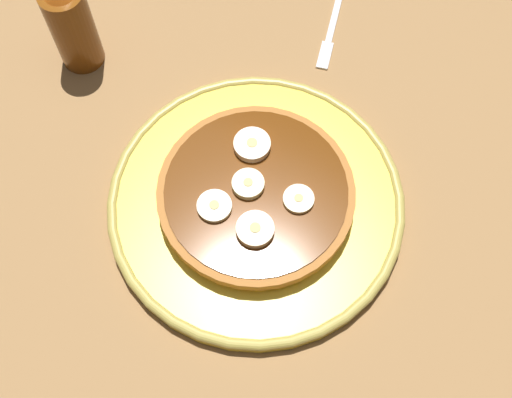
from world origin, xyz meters
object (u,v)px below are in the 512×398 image
Objects in this scene: banana_slice_1 at (252,145)px; banana_slice_4 at (298,199)px; banana_slice_3 at (255,230)px; fork at (332,26)px; syrup_bottle at (71,23)px; banana_slice_0 at (245,188)px; banana_slice_2 at (214,206)px; plate at (256,203)px; pancake_stack at (257,196)px.

banana_slice_1 is 6.91cm from banana_slice_4.
fork is at bearing -75.97° from banana_slice_3.
banana_slice_4 is at bearing 172.44° from syrup_bottle.
banana_slice_2 is at bearing 64.87° from banana_slice_0.
syrup_bottle is at bearing -17.32° from banana_slice_3.
plate is 5.08cm from banana_slice_2.
syrup_bottle is (24.93, -5.00, 4.67)cm from plate.
banana_slice_3 is 1.20× the size of banana_slice_4.
pancake_stack is at bearing -124.66° from banana_slice_2.
banana_slice_2 is at bearing 93.83° from banana_slice_1.
pancake_stack is 23.17cm from fork.
banana_slice_0 is (0.85, 0.47, 3.09)cm from plate.
plate is at bearing -151.04° from banana_slice_0.
banana_slice_4 is (-6.48, 2.41, -0.16)cm from banana_slice_1.
pancake_stack is at bearing -60.73° from banana_slice_3.
banana_slice_2 is 7.58cm from banana_slice_4.
plate is 8.88× the size of banana_slice_2.
banana_slice_1 is 7.05cm from banana_slice_2.
plate is at bearing -58.83° from banana_slice_3.
banana_slice_1 is 1.22× the size of banana_slice_4.
banana_slice_4 is 0.23× the size of syrup_bottle.
plate is at bearing 168.65° from syrup_bottle.
pancake_stack is 1.79cm from banana_slice_0.
banana_slice_2 is 24.27cm from syrup_bottle.
pancake_stack is at bearing 128.47° from banana_slice_1.
syrup_bottle is (22.69, -8.43, 1.66)cm from banana_slice_2.
banana_slice_4 is (-3.63, -1.18, 1.31)cm from pancake_stack.
fork is (6.50, -26.02, -3.82)cm from banana_slice_3.
banana_slice_4 is 0.22× the size of fork.
fork is 1.02× the size of syrup_bottle.
banana_slice_3 is (-2.06, 3.41, 3.13)cm from plate.
fork is at bearing -84.80° from banana_slice_1.
pancake_stack is 5.48× the size of banana_slice_1.
banana_slice_2 is at bearing 0.21° from banana_slice_3.
plate reaches higher than fork.
pancake_stack is (-0.14, -0.01, 1.67)cm from plate.
fork is (1.73, -19.00, -3.83)cm from banana_slice_1.
banana_slice_0 is 0.86× the size of banana_slice_1.
syrup_bottle is at bearing -11.26° from pancake_stack.
banana_slice_1 is at bearing -51.53° from pancake_stack.
banana_slice_4 is at bearing -160.20° from banana_slice_0.
banana_slice_0 is at bearing 98.84° from fork.
banana_slice_2 and banana_slice_4 have the same top height.
banana_slice_1 is 0.28× the size of syrup_bottle.
syrup_bottle is (25.07, -4.99, 3.00)cm from pancake_stack.
banana_slice_1 is at bearing 176.39° from syrup_bottle.
banana_slice_1 reaches higher than banana_slice_4.
plate is 2.22× the size of fork.
pancake_stack is 4.39cm from banana_slice_2.
pancake_stack reaches higher than plate.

